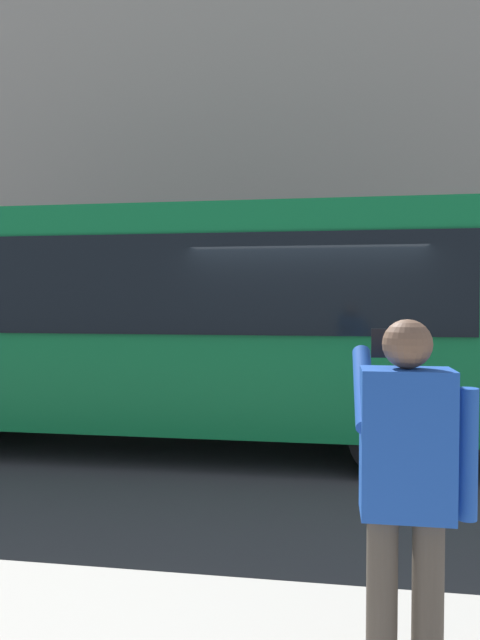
% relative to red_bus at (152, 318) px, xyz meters
% --- Properties ---
extents(ground_plane, '(60.00, 60.00, 0.00)m').
position_rel_red_bus_xyz_m(ground_plane, '(-2.09, 0.31, -1.68)').
color(ground_plane, '#38383A').
extents(building_facade_far, '(28.00, 1.55, 12.00)m').
position_rel_red_bus_xyz_m(building_facade_far, '(-2.10, -6.49, 4.30)').
color(building_facade_far, '#A89E8E').
rests_on(building_facade_far, ground_plane).
extents(red_bus, '(9.05, 2.54, 3.08)m').
position_rel_red_bus_xyz_m(red_bus, '(0.00, 0.00, 0.00)').
color(red_bus, '#0F7238').
rests_on(red_bus, ground_plane).
extents(pedestrian_photographer, '(0.53, 0.52, 1.70)m').
position_rel_red_bus_xyz_m(pedestrian_photographer, '(-2.68, 4.78, -0.54)').
color(pedestrian_photographer, '#4C4238').
rests_on(pedestrian_photographer, sidewalk_curb).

